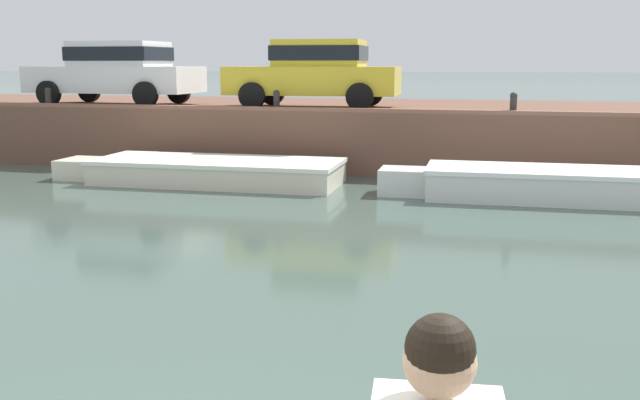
% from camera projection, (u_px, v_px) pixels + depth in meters
% --- Properties ---
extents(ground_plane, '(400.00, 400.00, 0.00)m').
position_uv_depth(ground_plane, '(367.00, 257.00, 8.92)').
color(ground_plane, '#42564C').
extents(far_quay_wall, '(60.00, 6.00, 1.37)m').
position_uv_depth(far_quay_wall, '(437.00, 133.00, 17.61)').
color(far_quay_wall, brown).
rests_on(far_quay_wall, ground).
extents(far_wall_coping, '(60.00, 0.24, 0.08)m').
position_uv_depth(far_wall_coping, '(426.00, 111.00, 14.74)').
color(far_wall_coping, brown).
rests_on(far_wall_coping, far_quay_wall).
extents(boat_moored_west_cream, '(5.97, 1.95, 0.49)m').
position_uv_depth(boat_moored_west_cream, '(206.00, 171.00, 14.40)').
color(boat_moored_west_cream, silver).
rests_on(boat_moored_west_cream, ground).
extents(boat_moored_central_white, '(5.41, 1.67, 0.56)m').
position_uv_depth(boat_moored_central_white, '(542.00, 184.00, 12.64)').
color(boat_moored_central_white, white).
rests_on(boat_moored_central_white, ground).
extents(car_leftmost_white, '(4.26, 1.96, 1.54)m').
position_uv_depth(car_leftmost_white, '(117.00, 70.00, 17.71)').
color(car_leftmost_white, white).
rests_on(car_leftmost_white, far_quay_wall).
extents(car_left_inner_yellow, '(4.02, 2.04, 1.54)m').
position_uv_depth(car_left_inner_yellow, '(316.00, 71.00, 16.45)').
color(car_left_inner_yellow, yellow).
rests_on(car_left_inner_yellow, far_quay_wall).
extents(mooring_bollard_west, '(0.15, 0.15, 0.45)m').
position_uv_depth(mooring_bollard_west, '(48.00, 96.00, 17.04)').
color(mooring_bollard_west, '#2D2B28').
rests_on(mooring_bollard_west, far_quay_wall).
extents(mooring_bollard_mid, '(0.15, 0.15, 0.45)m').
position_uv_depth(mooring_bollard_mid, '(276.00, 99.00, 15.63)').
color(mooring_bollard_mid, '#2D2B28').
rests_on(mooring_bollard_mid, far_quay_wall).
extents(mooring_bollard_east, '(0.15, 0.15, 0.45)m').
position_uv_depth(mooring_bollard_east, '(513.00, 102.00, 14.39)').
color(mooring_bollard_east, '#2D2B28').
rests_on(mooring_bollard_east, far_quay_wall).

